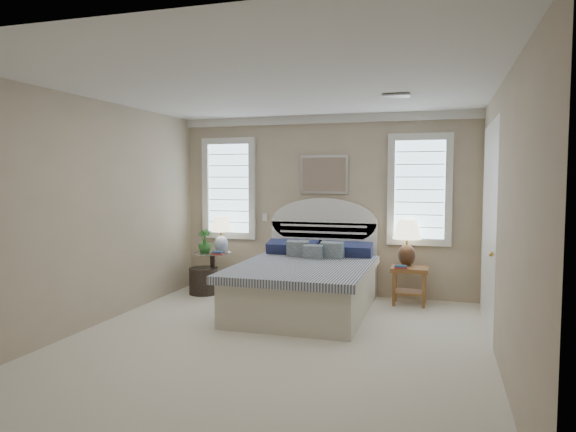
# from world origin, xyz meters

# --- Properties ---
(floor) EXTENTS (4.50, 5.00, 0.01)m
(floor) POSITION_xyz_m (0.00, 0.00, 0.00)
(floor) COLOR beige
(floor) RESTS_ON ground
(ceiling) EXTENTS (4.50, 5.00, 0.01)m
(ceiling) POSITION_xyz_m (0.00, 0.00, 2.70)
(ceiling) COLOR silver
(ceiling) RESTS_ON wall_back
(wall_back) EXTENTS (4.50, 0.02, 2.70)m
(wall_back) POSITION_xyz_m (0.00, 2.50, 1.35)
(wall_back) COLOR #BDA68E
(wall_back) RESTS_ON floor
(wall_left) EXTENTS (0.02, 5.00, 2.70)m
(wall_left) POSITION_xyz_m (-2.25, 0.00, 1.35)
(wall_left) COLOR #BDA68E
(wall_left) RESTS_ON floor
(wall_right) EXTENTS (0.02, 5.00, 2.70)m
(wall_right) POSITION_xyz_m (2.25, 0.00, 1.35)
(wall_right) COLOR #BDA68E
(wall_right) RESTS_ON floor
(crown_molding) EXTENTS (4.50, 0.08, 0.12)m
(crown_molding) POSITION_xyz_m (0.00, 2.46, 2.64)
(crown_molding) COLOR silver
(crown_molding) RESTS_ON wall_back
(hvac_vent) EXTENTS (0.30, 0.20, 0.02)m
(hvac_vent) POSITION_xyz_m (1.20, 0.80, 2.68)
(hvac_vent) COLOR #B2B2B2
(hvac_vent) RESTS_ON ceiling
(switch_plate) EXTENTS (0.08, 0.01, 0.12)m
(switch_plate) POSITION_xyz_m (-0.95, 2.48, 1.15)
(switch_plate) COLOR silver
(switch_plate) RESTS_ON wall_back
(window_left) EXTENTS (0.90, 0.06, 1.60)m
(window_left) POSITION_xyz_m (-1.55, 2.48, 1.60)
(window_left) COLOR #A8C3D5
(window_left) RESTS_ON wall_back
(window_right) EXTENTS (0.90, 0.06, 1.60)m
(window_right) POSITION_xyz_m (1.40, 2.48, 1.60)
(window_right) COLOR #A8C3D5
(window_right) RESTS_ON wall_back
(painting) EXTENTS (0.74, 0.04, 0.58)m
(painting) POSITION_xyz_m (0.00, 2.46, 1.82)
(painting) COLOR silver
(painting) RESTS_ON wall_back
(closet_door) EXTENTS (0.02, 1.80, 2.40)m
(closet_door) POSITION_xyz_m (2.23, 1.20, 1.20)
(closet_door) COLOR white
(closet_door) RESTS_ON floor
(bed) EXTENTS (1.72, 2.28, 1.47)m
(bed) POSITION_xyz_m (0.00, 1.46, 0.39)
(bed) COLOR beige
(bed) RESTS_ON floor
(side_table_left) EXTENTS (0.56, 0.56, 0.63)m
(side_table_left) POSITION_xyz_m (-1.65, 2.05, 0.39)
(side_table_left) COLOR black
(side_table_left) RESTS_ON floor
(nightstand_right) EXTENTS (0.50, 0.40, 0.53)m
(nightstand_right) POSITION_xyz_m (1.30, 2.15, 0.39)
(nightstand_right) COLOR brown
(nightstand_right) RESTS_ON floor
(floor_pot) EXTENTS (0.50, 0.50, 0.40)m
(floor_pot) POSITION_xyz_m (-1.75, 1.94, 0.20)
(floor_pot) COLOR black
(floor_pot) RESTS_ON floor
(lamp_left) EXTENTS (0.39, 0.39, 0.55)m
(lamp_left) POSITION_xyz_m (-1.52, 2.10, 0.97)
(lamp_left) COLOR white
(lamp_left) RESTS_ON side_table_left
(lamp_right) EXTENTS (0.42, 0.42, 0.66)m
(lamp_right) POSITION_xyz_m (1.25, 2.27, 0.93)
(lamp_right) COLOR black
(lamp_right) RESTS_ON nightstand_right
(potted_plant) EXTENTS (0.23, 0.23, 0.36)m
(potted_plant) POSITION_xyz_m (-1.72, 1.92, 0.81)
(potted_plant) COLOR #2F7632
(potted_plant) RESTS_ON side_table_left
(books_left) EXTENTS (0.18, 0.13, 0.05)m
(books_left) POSITION_xyz_m (-1.47, 1.86, 0.65)
(books_left) COLOR maroon
(books_left) RESTS_ON side_table_left
(books_right) EXTENTS (0.17, 0.14, 0.04)m
(books_right) POSITION_xyz_m (1.19, 2.00, 0.55)
(books_right) COLOR maroon
(books_right) RESTS_ON nightstand_right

